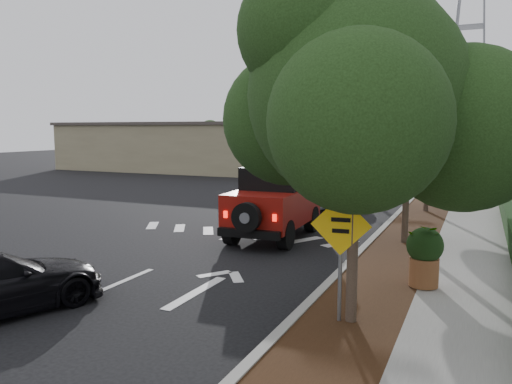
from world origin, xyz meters
The scene contains 17 objects.
ground centered at (0.00, 0.00, 0.00)m, with size 120.00×120.00×0.00m, color black.
curb centered at (4.60, 12.00, 0.07)m, with size 0.20×70.00×0.15m, color #9E9B93.
planting_strip centered at (5.60, 12.00, 0.06)m, with size 1.80×70.00×0.12m, color black.
sidewalk centered at (7.50, 12.00, 0.06)m, with size 2.00×70.00×0.12m, color gray.
commercial_building centered at (-16.00, 30.00, 2.00)m, with size 22.00×12.00×4.00m, color #7D7356.
transmission_tower centered at (6.00, 48.00, 0.00)m, with size 7.00×4.00×28.00m, color slate, non-canonical shape.
street_tree_near centered at (5.60, -0.50, 0.00)m, with size 3.80×3.80×5.92m, color black, non-canonical shape.
street_tree_mid centered at (5.60, 6.50, 0.00)m, with size 3.20×3.20×5.32m, color black, non-canonical shape.
street_tree_far centered at (5.60, 13.00, 0.00)m, with size 3.40×3.40×5.62m, color black, non-canonical shape.
light_pole_a centered at (-6.50, 26.00, 0.00)m, with size 2.00×0.22×9.00m, color slate, non-canonical shape.
light_pole_b centered at (-7.50, 38.00, 0.00)m, with size 2.00×0.22×9.00m, color slate, non-canonical shape.
red_jeep centered at (1.45, 6.16, 1.21)m, with size 2.24×4.71×2.37m.
silver_suv_ahead centered at (0.50, 12.00, 0.83)m, with size 2.74×5.94×1.65m, color #B1B4B9.
silver_sedan_oncoming centered at (-2.27, 13.91, 0.72)m, with size 1.53×4.38×1.44m, color #ACAEB4.
parked_suv centered at (-7.84, 25.29, 0.80)m, with size 1.89×4.70×1.60m, color #ADB0B5.
speed_hump_sign centered at (5.40, -0.60, 1.61)m, with size 1.09×0.14×2.33m.
terracotta_planter centered at (6.60, 2.13, 0.94)m, with size 0.80×0.80×1.39m.
Camera 1 is at (7.61, -9.21, 3.61)m, focal length 35.00 mm.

